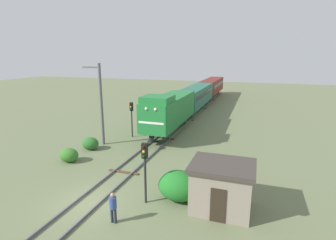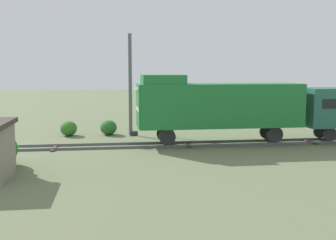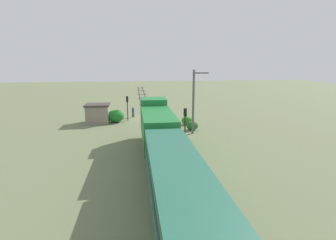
{
  "view_description": "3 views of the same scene",
  "coord_description": "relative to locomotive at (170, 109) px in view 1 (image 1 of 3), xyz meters",
  "views": [
    {
      "loc": [
        8.95,
        -11.62,
        8.46
      ],
      "look_at": [
        0.66,
        12.71,
        2.18
      ],
      "focal_mm": 28.0,
      "sensor_mm": 36.0,
      "label": 1
    },
    {
      "loc": [
        27.74,
        8.04,
        5.14
      ],
      "look_at": [
        -1.46,
        12.07,
        1.56
      ],
      "focal_mm": 45.0,
      "sensor_mm": 36.0,
      "label": 2
    },
    {
      "loc": [
        2.09,
        40.54,
        8.81
      ],
      "look_at": [
        -1.42,
        13.23,
        2.62
      ],
      "focal_mm": 28.0,
      "sensor_mm": 36.0,
      "label": 3
    }
  ],
  "objects": [
    {
      "name": "traffic_signal_near",
      "position": [
        3.2,
        -14.03,
        -0.18
      ],
      "size": [
        0.32,
        0.34,
        3.7
      ],
      "color": "#262628",
      "rests_on": "ground"
    },
    {
      "name": "passenger_car_trailing",
      "position": [
        0.0,
        27.94,
        -0.25
      ],
      "size": [
        2.84,
        14.0,
        3.66
      ],
      "color": "maroon",
      "rests_on": "railway_track"
    },
    {
      "name": "locomotive",
      "position": [
        0.0,
        0.0,
        0.0
      ],
      "size": [
        2.9,
        11.6,
        4.6
      ],
      "color": "#1E7233",
      "rests_on": "railway_track"
    },
    {
      "name": "traffic_signal_mid",
      "position": [
        -3.4,
        -2.5,
        -0.14
      ],
      "size": [
        0.32,
        0.34,
        3.76
      ],
      "color": "#262628",
      "rests_on": "ground"
    },
    {
      "name": "railway_track",
      "position": [
        0.0,
        -15.19,
        -2.7
      ],
      "size": [
        2.4,
        105.46,
        0.16
      ],
      "color": "#595960",
      "rests_on": "ground"
    },
    {
      "name": "relay_hut",
      "position": [
        7.5,
        -13.24,
        -1.38
      ],
      "size": [
        3.5,
        2.9,
        2.74
      ],
      "color": "gray",
      "rests_on": "ground"
    },
    {
      "name": "worker_near_track",
      "position": [
        2.4,
        -16.35,
        -1.78
      ],
      "size": [
        0.38,
        0.38,
        1.7
      ],
      "rotation": [
        0.0,
        0.0,
        3.39
      ],
      "color": "#262B38",
      "rests_on": "ground"
    },
    {
      "name": "bush_near",
      "position": [
        -5.23,
        -10.37,
        -2.2
      ],
      "size": [
        1.57,
        1.28,
        1.14
      ],
      "primitive_type": "ellipsoid",
      "color": "#337026",
      "rests_on": "ground"
    },
    {
      "name": "passenger_car_leading",
      "position": [
        0.0,
        13.34,
        -0.25
      ],
      "size": [
        2.84,
        14.0,
        3.66
      ],
      "color": "#26604C",
      "rests_on": "railway_track"
    },
    {
      "name": "bush_mid",
      "position": [
        -5.31,
        -7.31,
        -2.2
      ],
      "size": [
        1.59,
        1.3,
        1.15
      ],
      "primitive_type": "ellipsoid",
      "color": "#2A6526",
      "rests_on": "ground"
    },
    {
      "name": "catenary_mast",
      "position": [
        -5.06,
        -5.59,
        1.39
      ],
      "size": [
        1.94,
        0.28,
        7.84
      ],
      "color": "#595960",
      "rests_on": "ground"
    },
    {
      "name": "ground_plane",
      "position": [
        0.0,
        -15.19,
        -2.77
      ],
      "size": [
        158.19,
        158.19,
        0.0
      ],
      "primitive_type": "plane",
      "color": "#66704C"
    },
    {
      "name": "bush_far",
      "position": [
        4.96,
        -13.08,
        -1.86
      ],
      "size": [
        2.51,
        2.05,
        1.83
      ],
      "primitive_type": "ellipsoid",
      "color": "#207026",
      "rests_on": "ground"
    }
  ]
}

